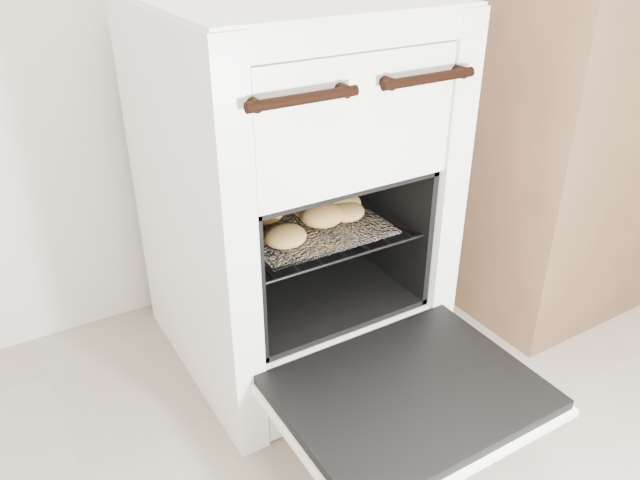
{
  "coord_description": "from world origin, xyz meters",
  "views": [
    {
      "loc": [
        -0.71,
        0.03,
        1.02
      ],
      "look_at": [
        -0.09,
        1.06,
        0.37
      ],
      "focal_mm": 35.0,
      "sensor_mm": 36.0,
      "label": 1
    }
  ],
  "objects": [
    {
      "name": "foil_sheet",
      "position": [
        -0.09,
        1.11,
        0.39
      ],
      "size": [
        0.32,
        0.28,
        0.01
      ],
      "primitive_type": "cube",
      "color": "white",
      "rests_on": "oven_rack"
    },
    {
      "name": "baked_rolls",
      "position": [
        -0.07,
        1.11,
        0.41
      ],
      "size": [
        0.31,
        0.25,
        0.05
      ],
      "color": "tan",
      "rests_on": "foil_sheet"
    },
    {
      "name": "counter",
      "position": [
        0.83,
        1.12,
        0.43
      ],
      "size": [
        0.87,
        0.58,
        0.86
      ],
      "primitive_type": "cube",
      "rotation": [
        0.0,
        0.0,
        0.01
      ],
      "color": "brown",
      "rests_on": "ground"
    },
    {
      "name": "oven_door",
      "position": [
        -0.09,
        0.72,
        0.19
      ],
      "size": [
        0.5,
        0.39,
        0.04
      ],
      "color": "black",
      "rests_on": "stove"
    },
    {
      "name": "oven_rack",
      "position": [
        -0.09,
        1.13,
        0.38
      ],
      "size": [
        0.41,
        0.39,
        0.01
      ],
      "color": "black",
      "rests_on": "stove"
    },
    {
      "name": "stove",
      "position": [
        -0.09,
        1.19,
        0.42
      ],
      "size": [
        0.56,
        0.62,
        0.85
      ],
      "color": "white",
      "rests_on": "ground"
    }
  ]
}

